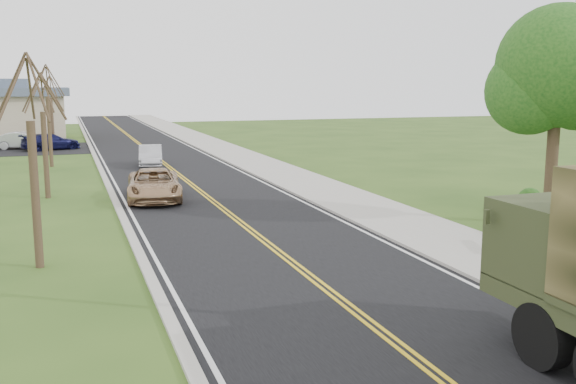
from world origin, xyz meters
name	(u,v)px	position (x,y,z in m)	size (l,w,h in m)	color
ground	(443,380)	(0.00, 0.00, 0.00)	(160.00, 160.00, 0.00)	#2D4717
road	(151,153)	(0.00, 40.00, 0.01)	(8.00, 120.00, 0.01)	black
curb_right	(205,151)	(4.15, 40.00, 0.06)	(0.30, 120.00, 0.12)	#9E998E
sidewalk_right	(227,150)	(5.90, 40.00, 0.05)	(3.20, 120.00, 0.10)	#9E998E
curb_left	(94,155)	(-4.15, 40.00, 0.05)	(0.30, 120.00, 0.10)	#9E998E
leafy_tree	(558,76)	(11.00, 10.01, 5.49)	(4.83, 4.50, 8.10)	#38281C
bare_tree_a	(34,177)	(-7.00, 10.00, 2.63)	(1.93, 2.26, 6.08)	#38281C
bare_tree_b	(45,145)	(-7.00, 22.00, 2.48)	(1.83, 2.14, 5.73)	#38281C
bare_tree_c	(49,123)	(-7.00, 34.00, 2.78)	(2.04, 2.39, 6.42)	#38281C
bare_tree_d	(52,117)	(-7.00, 46.00, 2.55)	(1.88, 2.20, 5.91)	#38281C
suv_champagne	(154,185)	(-2.42, 19.86, 0.70)	(2.33, 5.05, 1.40)	tan
sedan_silver	(150,156)	(-1.02, 32.15, 0.67)	(1.42, 4.06, 1.34)	#BABAC0
lot_car_silver	(23,140)	(-9.35, 46.59, 0.70)	(1.48, 4.24, 1.40)	#BABBC0
lot_car_navy	(51,142)	(-7.18, 45.07, 0.66)	(1.84, 4.52, 1.31)	#0E0F34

